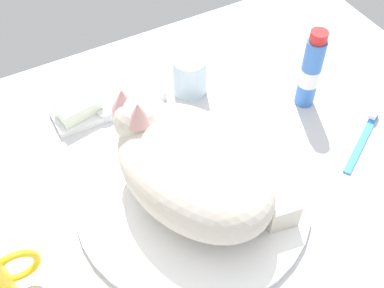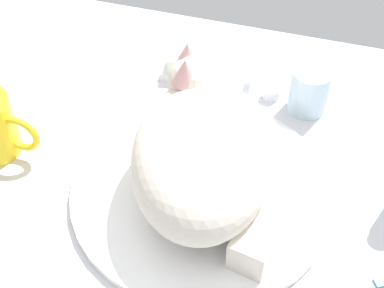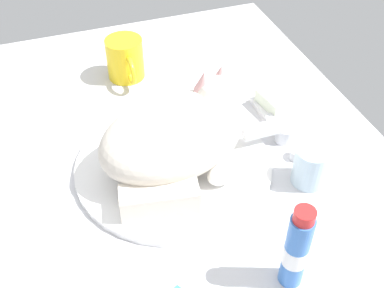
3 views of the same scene
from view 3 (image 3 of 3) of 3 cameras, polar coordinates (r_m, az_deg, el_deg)
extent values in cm
cube|color=silver|center=(89.56, -2.16, -3.44)|extent=(110.00, 82.50, 3.00)
cylinder|color=white|center=(88.07, -2.19, -2.49)|extent=(35.46, 35.46, 1.18)
cylinder|color=silver|center=(94.47, 10.84, 1.13)|extent=(3.60, 3.60, 3.09)
cube|color=silver|center=(91.05, 8.61, 1.74)|extent=(2.00, 8.78, 2.00)
cylinder|color=silver|center=(98.24, 9.41, 2.72)|extent=(2.80, 2.80, 1.80)
cylinder|color=silver|center=(91.70, 12.26, -1.18)|extent=(2.80, 2.80, 1.80)
ellipsoid|color=beige|center=(83.37, -2.31, 0.88)|extent=(23.51, 29.98, 12.61)
sphere|color=beige|center=(86.25, 2.90, 5.46)|extent=(9.66, 9.66, 8.05)
ellipsoid|color=white|center=(86.66, 1.98, 4.12)|extent=(5.50, 6.10, 4.43)
cone|color=#DB9E9E|center=(84.34, 1.41, 7.41)|extent=(4.35, 4.35, 3.62)
cone|color=#DB9E9E|center=(86.07, 3.44, 8.14)|extent=(4.35, 4.35, 3.62)
cube|color=beige|center=(78.73, -3.82, -6.52)|extent=(6.65, 13.39, 4.55)
ellipsoid|color=white|center=(82.98, 3.56, -3.49)|extent=(4.77, 6.27, 4.10)
cylinder|color=yellow|center=(109.62, -7.87, 9.93)|extent=(8.16, 8.16, 9.21)
torus|color=yellow|center=(105.25, -7.19, 8.50)|extent=(6.16, 1.00, 6.16)
cylinder|color=silver|center=(86.00, 13.80, -2.52)|extent=(6.08, 6.08, 7.27)
cube|color=white|center=(101.94, 9.44, 4.18)|extent=(9.00, 6.40, 1.20)
cube|color=silver|center=(100.79, 9.56, 5.04)|extent=(7.82, 5.51, 2.63)
cylinder|color=#3870C6|center=(69.83, 12.11, -12.24)|extent=(3.44, 3.44, 13.46)
cylinder|color=white|center=(70.37, 12.03, -12.56)|extent=(3.51, 3.51, 3.36)
cylinder|color=red|center=(63.90, 13.08, -8.24)|extent=(2.92, 2.92, 1.80)
camera|label=1|loc=(0.83, -41.52, 34.38)|focal=46.29mm
camera|label=2|loc=(0.55, -54.35, 21.58)|focal=50.41mm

